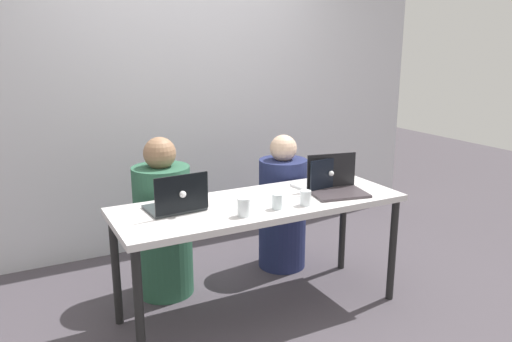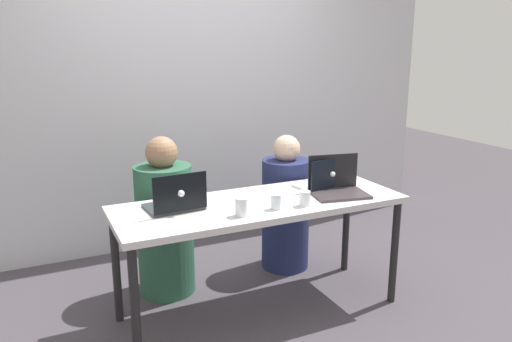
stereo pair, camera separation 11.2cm
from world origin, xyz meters
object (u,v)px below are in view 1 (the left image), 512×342
person_on_right (283,209)px  water_glass_center (277,203)px  laptop_back_left (177,203)px  person_on_left (163,226)px  laptop_front_right (336,185)px  laptop_back_right (322,181)px  water_glass_left (244,208)px  water_glass_right (305,199)px

person_on_right → water_glass_center: bearing=62.8°
laptop_back_left → person_on_left: bearing=-99.6°
person_on_left → laptop_front_right: person_on_left is taller
person_on_left → laptop_back_right: size_ratio=3.17×
laptop_front_right → laptop_back_left: bearing=-176.3°
laptop_back_right → person_on_right: bearing=-90.8°
water_glass_left → laptop_back_right: bearing=20.6°
person_on_left → water_glass_left: person_on_left is taller
person_on_right → laptop_back_right: bearing=101.0°
person_on_right → water_glass_right: 0.84m
person_on_left → laptop_front_right: size_ratio=2.87×
laptop_back_left → water_glass_right: 0.77m
person_on_right → water_glass_center: person_on_right is taller
water_glass_left → laptop_back_left: bearing=140.1°
laptop_front_right → water_glass_right: 0.34m
laptop_back_left → water_glass_center: bearing=152.7°
laptop_back_left → water_glass_left: laptop_back_left is taller
person_on_left → laptop_back_left: bearing=70.6°
laptop_back_left → water_glass_center: 0.59m
laptop_back_right → water_glass_center: size_ratio=3.85×
person_on_left → water_glass_right: size_ratio=12.09×
person_on_right → water_glass_left: 1.06m
laptop_front_right → water_glass_center: laptop_front_right is taller
laptop_back_right → laptop_back_left: 1.04m
water_glass_right → water_glass_center: (-0.19, 0.02, -0.00)m
person_on_right → water_glass_right: (-0.27, -0.73, 0.33)m
person_on_right → laptop_back_left: 1.16m
person_on_left → water_glass_left: size_ratio=10.49×
person_on_right → laptop_back_right: size_ratio=2.99×
water_glass_center → person_on_left: bearing=124.8°
laptop_back_right → water_glass_right: bearing=35.0°
person_on_left → person_on_right: (0.95, 0.00, -0.03)m
water_glass_left → person_on_left: bearing=109.6°
person_on_left → water_glass_center: bearing=111.4°
laptop_back_left → water_glass_left: (0.31, -0.26, -0.01)m
laptop_back_left → laptop_back_right: bearing=177.3°
person_on_left → laptop_front_right: bearing=135.5°
water_glass_center → person_on_right: bearing=57.1°
laptop_back_right → laptop_front_right: 0.15m
water_glass_right → water_glass_center: size_ratio=1.01×
laptop_back_right → water_glass_center: 0.56m
laptop_back_right → laptop_back_left: (-1.04, -0.02, 0.00)m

